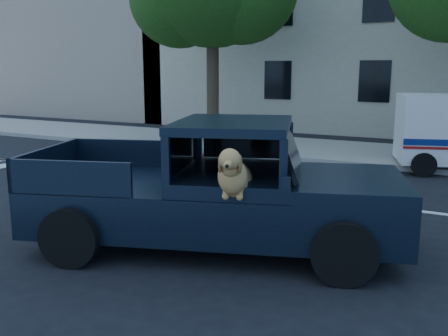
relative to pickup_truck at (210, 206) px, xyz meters
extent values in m
plane|color=black|center=(-1.32, 0.16, -0.66)|extent=(120.00, 120.00, 0.00)
cube|color=gray|center=(-1.32, 9.36, -0.59)|extent=(60.00, 4.00, 0.15)
cylinder|color=#332619|center=(-5.32, 9.76, 1.54)|extent=(0.44, 0.44, 4.40)
cube|color=beige|center=(1.68, 16.66, 3.84)|extent=(26.00, 6.00, 9.00)
cube|color=tan|center=(-16.32, 16.66, 3.34)|extent=(12.00, 6.00, 8.00)
cube|color=black|center=(0.08, 0.05, 0.00)|extent=(5.86, 3.70, 0.69)
cube|color=black|center=(1.93, 0.66, 0.43)|extent=(2.16, 2.49, 0.17)
cube|color=black|center=(0.33, 0.13, 1.23)|extent=(2.18, 2.43, 0.13)
cube|color=black|center=(1.14, 0.40, 0.86)|extent=(0.82, 1.80, 0.60)
cube|color=black|center=(0.67, -0.25, 0.20)|extent=(0.73, 0.73, 0.40)
cube|color=black|center=(1.54, -0.86, 0.69)|extent=(0.12, 0.08, 0.17)
camera|label=1|loc=(3.57, -6.37, 2.05)|focal=40.00mm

